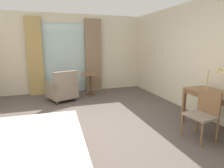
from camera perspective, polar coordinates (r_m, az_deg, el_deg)
The scene contains 11 objects.
ground at distance 3.82m, azimuth -5.48°, elevation -14.83°, with size 5.85×7.58×0.10m, color #564C47.
wall_back at distance 6.91m, azimuth -12.40°, elevation 8.91°, with size 5.45×0.12×2.69m, color beige.
wall_right at distance 4.78m, azimuth 27.32°, elevation 6.72°, with size 0.12×7.18×2.69m, color beige.
balcony_glass_door at distance 6.82m, azimuth -13.84°, elevation 7.45°, with size 1.49×0.02×2.37m, color silver.
curtain_panel_left at distance 6.71m, azimuth -22.10°, elevation 7.56°, with size 0.48×0.10×2.53m, color tan.
curtain_panel_right at distance 6.87m, azimuth -5.68°, elevation 8.44°, with size 0.58×0.10×2.53m, color #897056.
writing_desk at distance 3.99m, azimuth 30.76°, elevation -4.20°, with size 0.56×1.58×0.77m.
desk_chair at distance 3.74m, azimuth 25.90°, elevation -7.46°, with size 0.46×0.51×0.89m.
desk_lamp at distance 4.21m, azimuth 28.94°, elevation 2.72°, with size 0.30×0.30×0.51m.
armchair_by_window at distance 5.83m, azimuth -14.69°, elevation -1.53°, with size 0.95×0.98×0.92m.
round_cafe_table at distance 6.31m, azimuth -6.58°, elevation 1.45°, with size 0.66×0.66×0.73m.
Camera 1 is at (-0.74, -3.34, 1.66)m, focal length 30.37 mm.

